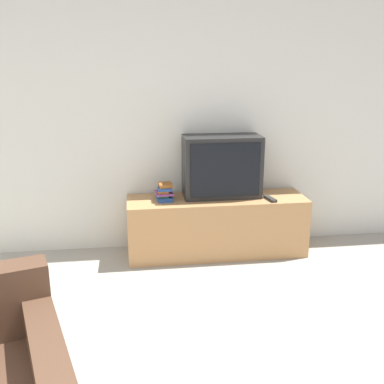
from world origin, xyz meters
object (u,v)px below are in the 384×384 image
at_px(television, 222,166).
at_px(tv_stand, 217,226).
at_px(book_stack, 164,192).
at_px(remote_on_stand, 270,199).

bearing_deg(television, tv_stand, -127.57).
distance_m(television, book_stack, 0.57).
xyz_separation_m(book_stack, remote_on_stand, (0.94, -0.13, -0.06)).
xyz_separation_m(tv_stand, remote_on_stand, (0.46, -0.12, 0.28)).
xyz_separation_m(tv_stand, book_stack, (-0.48, 0.01, 0.34)).
distance_m(tv_stand, television, 0.55).
relative_size(tv_stand, book_stack, 7.58).
relative_size(tv_stand, remote_on_stand, 8.74).
bearing_deg(tv_stand, book_stack, 178.24).
bearing_deg(book_stack, tv_stand, -1.76).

